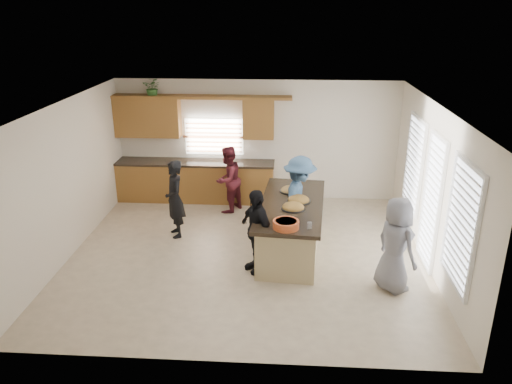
# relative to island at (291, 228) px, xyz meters

# --- Properties ---
(floor) EXTENTS (6.50, 6.50, 0.00)m
(floor) POSITION_rel_island_xyz_m (-0.81, -0.25, -0.45)
(floor) COLOR beige
(floor) RESTS_ON ground
(room_shell) EXTENTS (6.52, 6.02, 2.81)m
(room_shell) POSITION_rel_island_xyz_m (-0.81, -0.25, 1.45)
(room_shell) COLOR silver
(room_shell) RESTS_ON ground
(back_cabinetry) EXTENTS (4.08, 0.66, 2.46)m
(back_cabinetry) POSITION_rel_island_xyz_m (-2.28, 2.48, 0.46)
(back_cabinetry) COLOR brown
(back_cabinetry) RESTS_ON ground
(right_wall_glazing) EXTENTS (0.06, 4.00, 2.25)m
(right_wall_glazing) POSITION_rel_island_xyz_m (2.41, -0.39, 0.89)
(right_wall_glazing) COLOR white
(right_wall_glazing) RESTS_ON ground
(island) EXTENTS (1.38, 2.79, 0.95)m
(island) POSITION_rel_island_xyz_m (0.00, 0.00, 0.00)
(island) COLOR tan
(island) RESTS_ON ground
(platter_front) EXTENTS (0.43, 0.43, 0.18)m
(platter_front) POSITION_rel_island_xyz_m (0.03, -0.28, 0.53)
(platter_front) COLOR black
(platter_front) RESTS_ON island
(platter_mid) EXTENTS (0.45, 0.45, 0.18)m
(platter_mid) POSITION_rel_island_xyz_m (0.13, 0.09, 0.53)
(platter_mid) COLOR black
(platter_mid) RESTS_ON island
(platter_back) EXTENTS (0.40, 0.40, 0.16)m
(platter_back) POSITION_rel_island_xyz_m (-0.03, 0.60, 0.52)
(platter_back) COLOR black
(platter_back) RESTS_ON island
(salad_bowl) EXTENTS (0.43, 0.43, 0.13)m
(salad_bowl) POSITION_rel_island_xyz_m (-0.09, -1.09, 0.57)
(salad_bowl) COLOR #CD5225
(salad_bowl) RESTS_ON island
(clear_cup) EXTENTS (0.08, 0.08, 0.11)m
(clear_cup) POSITION_rel_island_xyz_m (0.29, -1.10, 0.55)
(clear_cup) COLOR white
(clear_cup) RESTS_ON island
(plate_stack) EXTENTS (0.20, 0.20, 0.05)m
(plate_stack) POSITION_rel_island_xyz_m (0.06, 0.83, 0.52)
(plate_stack) COLOR #CB97DC
(plate_stack) RESTS_ON island
(flower_vase) EXTENTS (0.14, 0.14, 0.44)m
(flower_vase) POSITION_rel_island_xyz_m (0.14, 1.08, 0.72)
(flower_vase) COLOR silver
(flower_vase) RESTS_ON island
(potted_plant) EXTENTS (0.45, 0.40, 0.45)m
(potted_plant) POSITION_rel_island_xyz_m (-3.14, 2.57, 2.17)
(potted_plant) COLOR #386B2A
(potted_plant) RESTS_ON back_cabinetry
(woman_left_back) EXTENTS (0.58, 0.67, 1.57)m
(woman_left_back) POSITION_rel_island_xyz_m (-2.29, 0.48, 0.33)
(woman_left_back) COLOR black
(woman_left_back) RESTS_ON ground
(woman_left_mid) EXTENTS (0.85, 0.91, 1.49)m
(woman_left_mid) POSITION_rel_island_xyz_m (-1.40, 1.81, 0.29)
(woman_left_mid) COLOR #5A1B24
(woman_left_mid) RESTS_ON ground
(woman_left_front) EXTENTS (0.81, 0.93, 1.50)m
(woman_left_front) POSITION_rel_island_xyz_m (-0.60, -0.81, 0.30)
(woman_left_front) COLOR black
(woman_left_front) RESTS_ON ground
(woman_right_back) EXTENTS (0.83, 1.21, 1.72)m
(woman_right_back) POSITION_rel_island_xyz_m (0.15, 0.41, 0.41)
(woman_right_back) COLOR #3D6085
(woman_right_back) RESTS_ON ground
(woman_right_front) EXTENTS (0.84, 0.93, 1.59)m
(woman_right_front) POSITION_rel_island_xyz_m (1.65, -1.29, 0.34)
(woman_right_front) COLOR slate
(woman_right_front) RESTS_ON ground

